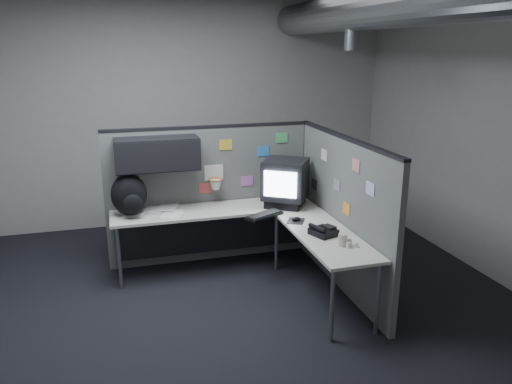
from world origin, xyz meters
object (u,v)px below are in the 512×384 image
object	(u,v)px
monitor	(285,182)
desk	(242,225)
keyboard	(264,215)
backpack	(129,195)
phone	(323,231)

from	to	relation	value
monitor	desk	bearing A→B (deg)	-172.74
keyboard	backpack	bearing A→B (deg)	179.67
desk	keyboard	distance (m)	0.28
desk	phone	world-z (taller)	phone
desk	monitor	bearing A→B (deg)	19.56
desk	keyboard	size ratio (longest dim) A/B	4.99
phone	desk	bearing A→B (deg)	115.91
monitor	backpack	bearing A→B (deg)	164.23
monitor	backpack	world-z (taller)	monitor
desk	monitor	xyz separation A→B (m)	(0.56, 0.20, 0.39)
monitor	keyboard	world-z (taller)	monitor
backpack	monitor	bearing A→B (deg)	5.46
keyboard	desk	bearing A→B (deg)	164.59
keyboard	backpack	size ratio (longest dim) A/B	0.99
monitor	phone	size ratio (longest dim) A/B	2.24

